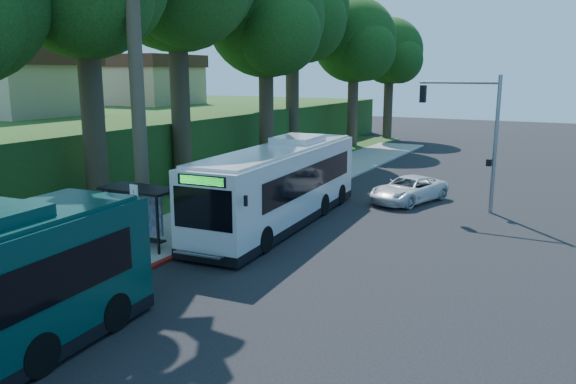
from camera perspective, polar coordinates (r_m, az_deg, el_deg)
The scene contains 14 objects.
ground at distance 22.76m, azimuth 3.99°, elevation -6.16°, with size 140.00×140.00×0.00m, color black.
sidewalk at distance 26.40m, azimuth -10.68°, elevation -3.64°, with size 4.50×70.00×0.12m, color gray.
red_curb at distance 22.05m, azimuth -12.43°, elevation -6.86°, with size 0.25×30.00×0.13m, color maroon.
grass_verge at distance 33.69m, azimuth -13.03°, elevation -0.39°, with size 8.00×70.00×0.06m, color #234719.
bus_shelter at distance 23.85m, azimuth -15.01°, elevation -1.20°, with size 3.20×1.51×2.55m.
stop_sign_pole at distance 21.03m, azimuth -15.26°, elevation -2.20°, with size 0.35×0.06×3.17m.
traffic_signal_pole at distance 30.33m, azimuth 18.53°, elevation 6.36°, with size 4.10×0.30×7.00m.
hillside_backdrop at distance 49.63m, azimuth -17.28°, elevation 6.11°, with size 24.00×60.00×8.80m.
tree_2 at distance 41.42m, azimuth -2.17°, elevation 16.71°, with size 8.82×8.40×15.12m.
tree_3 at distance 49.50m, azimuth 0.57°, elevation 17.70°, with size 10.08×9.60×17.28m.
tree_4 at distance 55.61m, azimuth 6.83°, elevation 14.67°, with size 8.40×8.00×14.14m.
tree_5 at distance 62.80m, azimuth 10.38°, elevation 13.55°, with size 7.35×7.00×12.86m.
white_bus at distance 26.60m, azimuth -0.75°, elevation 0.88°, with size 3.71×13.56×4.00m.
pickup at distance 32.01m, azimuth 12.15°, elevation 0.26°, with size 2.36×5.13×1.42m, color silver.
Camera 1 is at (8.66, -19.82, 7.10)m, focal length 35.00 mm.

